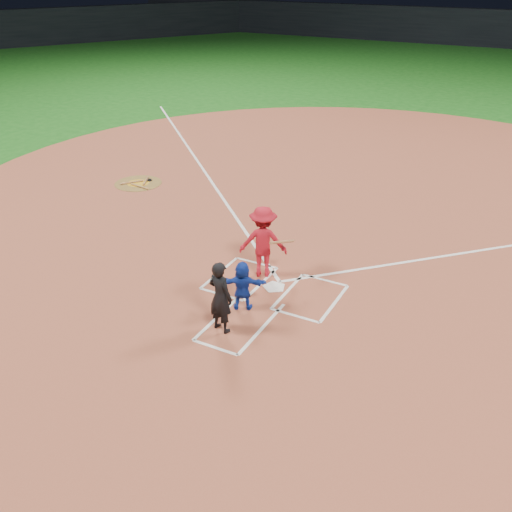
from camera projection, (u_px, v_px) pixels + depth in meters
The scene contains 13 objects.
ground at pixel (274, 288), 14.14m from camera, with size 120.00×120.00×0.00m, color #145014.
home_plate_dirt at pixel (355, 205), 18.83m from camera, with size 28.00×28.00×0.01m, color brown.
home_plate at pixel (274, 287), 14.13m from camera, with size 0.60×0.60×0.02m, color white.
on_deck_circle at pixel (138, 183), 20.64m from camera, with size 1.70×1.70×0.01m, color brown.
on_deck_logo at pixel (138, 183), 20.64m from camera, with size 0.80×0.80×0.00m, color #C28F16.
on_deck_bat_a at pixel (146, 181), 20.75m from camera, with size 0.06×0.06×0.84m, color #945F36.
on_deck_bat_b at pixel (132, 182), 20.63m from camera, with size 0.06×0.06×0.84m, color #976037.
on_deck_bat_c at pixel (140, 186), 20.26m from camera, with size 0.06×0.06×0.84m, color #A5723C.
bat_weight_donut at pixel (149, 180), 20.85m from camera, with size 0.19×0.19×0.05m, color black.
catcher at pixel (242, 286), 13.03m from camera, with size 1.11×0.35×1.20m, color #1434A8.
umpire at pixel (220, 297), 12.15m from camera, with size 0.61×0.40×1.67m, color black.
chalk_markings at pixel (347, 213), 18.27m from camera, with size 28.35×17.32×0.01m.
batter_at_plate at pixel (263, 242), 14.28m from camera, with size 1.46×1.12×1.87m.
Camera 1 is at (5.31, -10.95, 7.26)m, focal length 40.00 mm.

